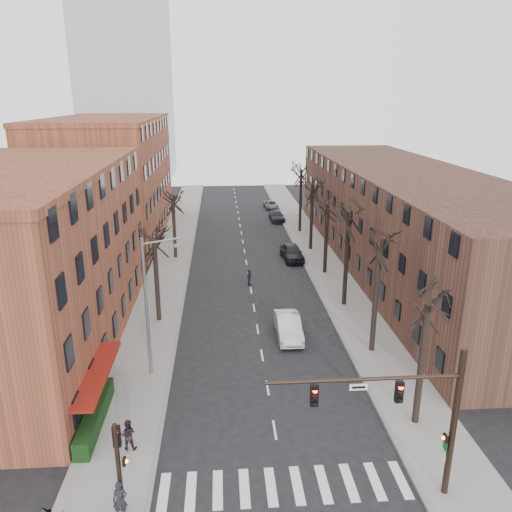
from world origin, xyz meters
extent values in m
plane|color=black|center=(0.00, 0.00, 0.00)|extent=(160.00, 160.00, 0.00)
cube|color=gray|center=(-8.00, 35.00, 0.07)|extent=(4.00, 90.00, 0.15)
cube|color=gray|center=(8.00, 35.00, 0.07)|extent=(4.00, 90.00, 0.15)
cube|color=brown|center=(-16.00, 15.00, 6.00)|extent=(12.00, 26.00, 12.00)
cube|color=brown|center=(-16.00, 44.00, 7.00)|extent=(12.00, 28.00, 14.00)
cube|color=#513126|center=(16.00, 30.00, 5.00)|extent=(12.00, 50.00, 10.00)
cube|color=#B2B7BF|center=(-22.00, 95.00, 30.00)|extent=(18.00, 18.00, 60.00)
cube|color=maroon|center=(-9.40, 6.00, 0.00)|extent=(1.20, 7.00, 0.15)
cube|color=black|center=(-9.50, 5.00, 0.65)|extent=(0.80, 6.00, 1.00)
cylinder|color=black|center=(7.00, -1.00, 3.60)|extent=(0.28, 0.28, 7.20)
cylinder|color=black|center=(3.00, -1.00, 6.00)|extent=(8.00, 0.16, 0.16)
cube|color=black|center=(4.50, -1.00, 5.35)|extent=(0.32, 0.22, 0.95)
cube|color=black|center=(1.00, -1.00, 5.35)|extent=(0.32, 0.22, 0.95)
cube|color=silver|center=(2.80, -1.00, 5.65)|extent=(0.75, 0.04, 0.28)
cube|color=black|center=(6.72, -1.00, 3.00)|extent=(0.12, 0.30, 0.30)
cylinder|color=black|center=(-7.00, -1.00, 2.20)|extent=(0.20, 0.20, 4.40)
cube|color=black|center=(-7.00, -0.82, 3.70)|extent=(0.32, 0.22, 0.95)
cube|color=black|center=(-6.75, -1.00, 2.60)|extent=(0.12, 0.30, 0.30)
cylinder|color=slate|center=(-7.20, 10.00, 4.50)|extent=(0.20, 0.20, 9.00)
cylinder|color=slate|center=(-6.10, 10.00, 8.80)|extent=(2.39, 0.12, 0.46)
cube|color=slate|center=(-5.10, 10.00, 8.50)|extent=(0.50, 0.22, 0.14)
imported|color=silver|center=(2.15, 14.65, 0.80)|extent=(1.73, 4.88, 1.61)
imported|color=black|center=(4.96, 32.60, 0.85)|extent=(2.38, 5.12, 1.70)
imported|color=black|center=(5.30, 50.28, 0.68)|extent=(2.04, 4.76, 1.37)
imported|color=slate|center=(5.30, 58.49, 0.58)|extent=(2.21, 4.33, 1.17)
imported|color=black|center=(-6.99, -1.34, 0.98)|extent=(0.64, 0.46, 1.65)
imported|color=black|center=(-7.39, 2.89, 0.96)|extent=(0.83, 0.66, 1.62)
imported|color=black|center=(-0.09, 25.31, 0.76)|extent=(0.68, 0.96, 1.52)
camera|label=1|loc=(-2.59, -18.16, 16.82)|focal=35.00mm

